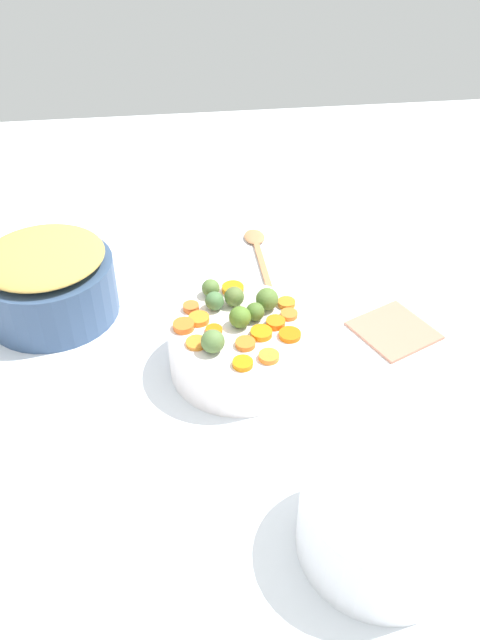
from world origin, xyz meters
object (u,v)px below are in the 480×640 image
object	(u,v)px
serving_bowl_carrots	(240,346)
casserole_dish	(385,519)
metal_pot	(50,288)
wooden_spoon	(259,253)

from	to	relation	value
serving_bowl_carrots	casserole_dish	xyz separation A→B (m)	(-0.14, 0.37, 0.01)
serving_bowl_carrots	casserole_dish	bearing A→B (deg)	110.68
metal_pot	casserole_dish	size ratio (longest dim) A/B	1.13
metal_pot	casserole_dish	world-z (taller)	casserole_dish
metal_pot	serving_bowl_carrots	bearing A→B (deg)	149.13
metal_pot	wooden_spoon	bearing A→B (deg)	-160.81
metal_pot	wooden_spoon	size ratio (longest dim) A/B	0.77
serving_bowl_carrots	metal_pot	xyz separation A→B (m)	(0.34, -0.20, 0.01)
serving_bowl_carrots	wooden_spoon	bearing A→B (deg)	-104.07
wooden_spoon	casserole_dish	size ratio (longest dim) A/B	1.46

